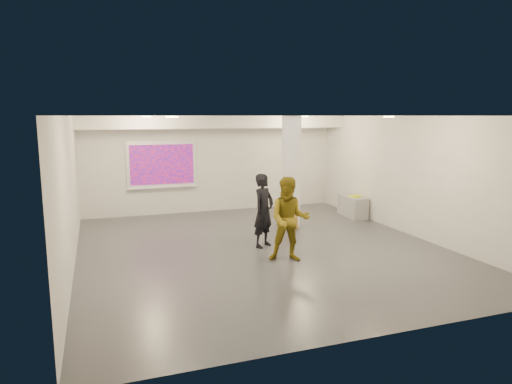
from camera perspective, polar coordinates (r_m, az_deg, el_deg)
name	(u,v)px	position (r m, az deg, el deg)	size (l,w,h in m)	color
floor	(262,248)	(10.52, 0.73, -7.07)	(8.00, 9.00, 0.01)	#3A3D42
ceiling	(262,116)	(10.08, 0.76, 9.50)	(8.00, 9.00, 0.01)	silver
wall_back	(213,164)	(14.47, -5.40, 3.50)	(8.00, 0.01, 3.00)	silver
wall_front	(379,231)	(6.24, 15.13, -4.73)	(8.00, 0.01, 3.00)	silver
wall_left	(69,194)	(9.60, -22.29, -0.20)	(0.01, 9.00, 3.00)	silver
wall_right	(411,176)	(12.15, 18.76, 1.90)	(0.01, 9.00, 3.00)	silver
soffit_band	(217,122)	(13.86, -4.93, 8.71)	(8.00, 1.10, 0.36)	silver
downlight_nw	(147,117)	(12.04, -13.49, 9.14)	(0.22, 0.22, 0.02)	#FFDC86
downlight_ne	(304,117)	(13.24, 6.06, 9.35)	(0.22, 0.22, 0.02)	#FFDC86
downlight_sw	(172,117)	(8.07, -10.46, 9.21)	(0.22, 0.22, 0.02)	#FFDC86
downlight_se	(389,117)	(9.78, 16.27, 9.01)	(0.22, 0.22, 0.02)	#FFDC86
column	(291,172)	(12.41, 4.40, 2.52)	(0.52, 0.52, 3.00)	white
projection_screen	(162,165)	(14.12, -11.67, 3.31)	(2.10, 0.13, 1.42)	white
credenza	(353,207)	(13.99, 11.98, -1.79)	(0.45, 1.08, 0.63)	gray
postit_pad	(355,196)	(13.87, 12.30, -0.51)	(0.25, 0.34, 0.03)	#D4E10A
cardboard_back	(289,219)	(12.18, 4.09, -3.39)	(0.53, 0.05, 0.58)	#9E7641
cardboard_front	(287,218)	(12.33, 3.89, -3.30)	(0.49, 0.05, 0.54)	#9E7641
woman	(264,211)	(10.48, 0.96, -2.34)	(0.62, 0.41, 1.70)	black
man	(289,219)	(9.47, 4.19, -3.44)	(0.86, 0.67, 1.77)	olive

